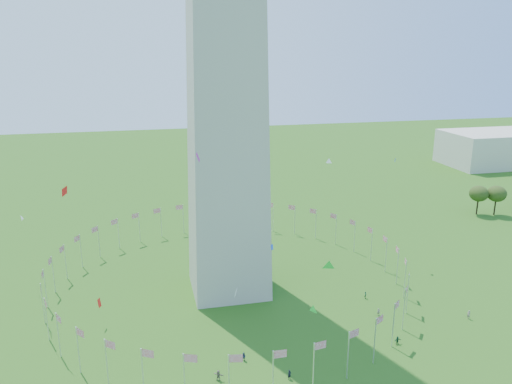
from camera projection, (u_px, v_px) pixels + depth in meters
flag_ring at (229, 270)px, 115.93m from camera, size 80.24×80.24×9.00m
gov_building_east_a at (497, 148)px, 241.29m from camera, size 50.00×30.00×16.00m
kites_aloft at (288, 256)px, 87.72m from camera, size 94.11×80.29×33.47m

